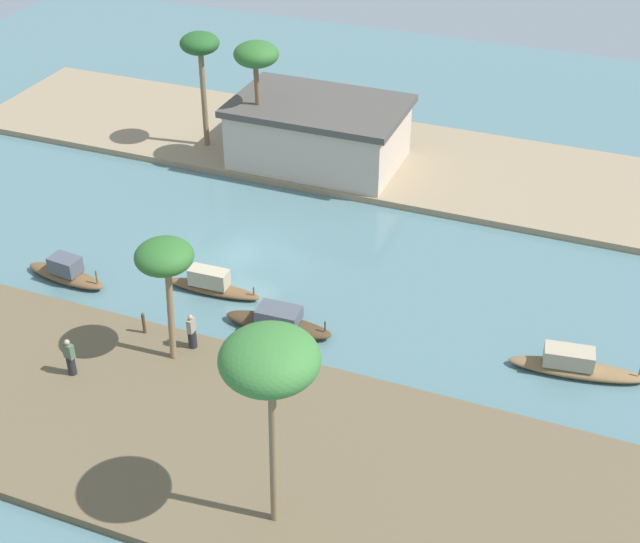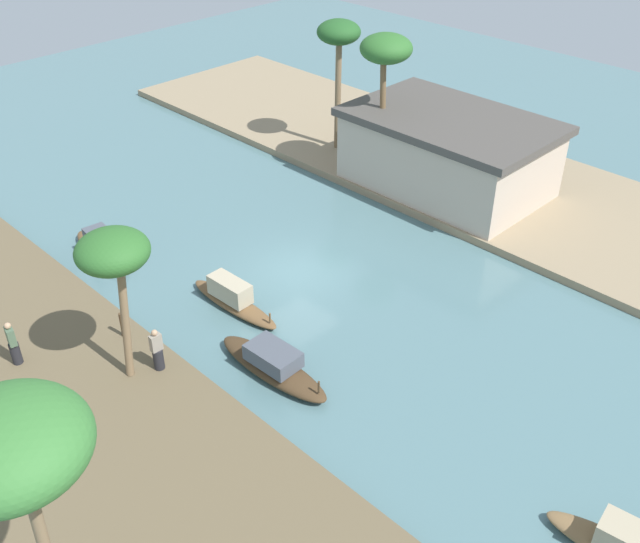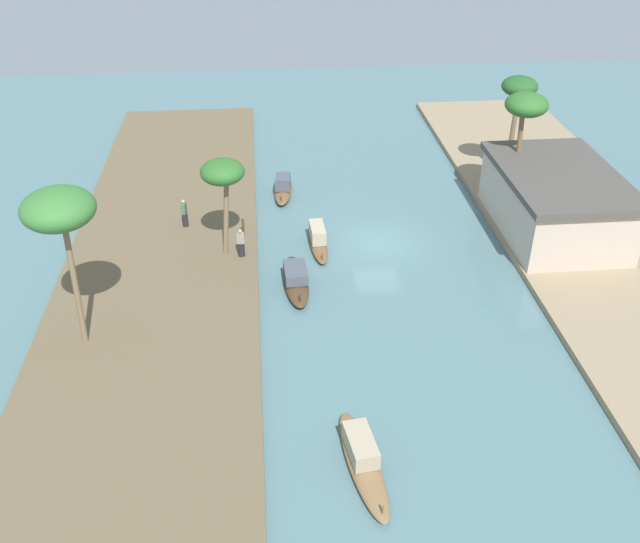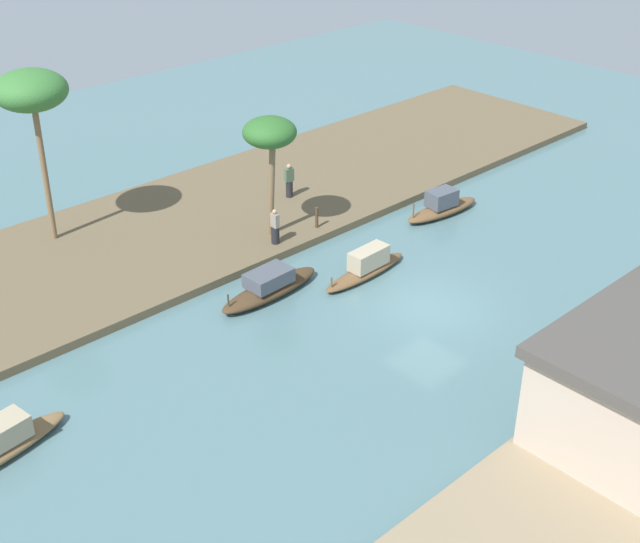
{
  "view_description": "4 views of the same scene",
  "coord_description": "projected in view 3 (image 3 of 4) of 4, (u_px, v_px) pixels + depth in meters",
  "views": [
    {
      "loc": [
        16.25,
        -31.83,
        22.84
      ],
      "look_at": [
        4.51,
        -1.77,
        1.19
      ],
      "focal_mm": 49.62,
      "sensor_mm": 36.0,
      "label": 1
    },
    {
      "loc": [
        17.96,
        -16.8,
        16.42
      ],
      "look_at": [
        1.29,
        -0.1,
        0.68
      ],
      "focal_mm": 40.98,
      "sensor_mm": 36.0,
      "label": 2
    },
    {
      "loc": [
        33.11,
        -6.35,
        19.54
      ],
      "look_at": [
        4.02,
        -3.66,
        0.88
      ],
      "focal_mm": 39.14,
      "sensor_mm": 36.0,
      "label": 3
    },
    {
      "loc": [
        21.62,
        17.06,
        17.02
      ],
      "look_at": [
        2.34,
        -3.63,
        1.01
      ],
      "focal_mm": 47.45,
      "sensor_mm": 36.0,
      "label": 4
    }
  ],
  "objects": [
    {
      "name": "sampan_with_red_awning",
      "position": [
        318.0,
        239.0,
        38.32
      ],
      "size": [
        4.48,
        1.06,
        1.17
      ],
      "rotation": [
        0.0,
        0.0,
        0.04
      ],
      "color": "brown",
      "rests_on": "river_water"
    },
    {
      "name": "palm_tree_right_tall",
      "position": [
        526.0,
        108.0,
        38.56
      ],
      "size": [
        2.4,
        2.4,
        6.92
      ],
      "color": "brown",
      "rests_on": "riverbank_right"
    },
    {
      "name": "riverbank_right",
      "position": [
        584.0,
        231.0,
        39.61
      ],
      "size": [
        43.74,
        10.04,
        0.36
      ],
      "primitive_type": "cube",
      "color": "#937F60",
      "rests_on": "ground"
    },
    {
      "name": "sampan_midstream",
      "position": [
        296.0,
        279.0,
        34.96
      ],
      "size": [
        4.78,
        1.41,
        1.1
      ],
      "rotation": [
        0.0,
        0.0,
        0.04
      ],
      "color": "#47331E",
      "rests_on": "river_water"
    },
    {
      "name": "mooring_post",
      "position": [
        243.0,
        227.0,
        38.64
      ],
      "size": [
        0.14,
        0.14,
        0.96
      ],
      "primitive_type": "cylinder",
      "color": "#4C3823",
      "rests_on": "riverbank_left"
    },
    {
      "name": "palm_tree_left_near",
      "position": [
        223.0,
        174.0,
        34.81
      ],
      "size": [
        2.24,
        2.24,
        5.3
      ],
      "color": "#7F6647",
      "rests_on": "riverbank_left"
    },
    {
      "name": "riverbank_left",
      "position": [
        164.0,
        250.0,
        37.79
      ],
      "size": [
        43.74,
        10.04,
        0.36
      ],
      "primitive_type": "cube",
      "color": "brown",
      "rests_on": "ground"
    },
    {
      "name": "person_by_mooring",
      "position": [
        185.0,
        214.0,
        39.31
      ],
      "size": [
        0.46,
        0.39,
        1.66
      ],
      "rotation": [
        0.0,
        0.0,
        2.95
      ],
      "color": "#232328",
      "rests_on": "riverbank_left"
    },
    {
      "name": "palm_tree_left_far",
      "position": [
        59.0,
        211.0,
        27.39
      ],
      "size": [
        2.95,
        2.95,
        7.36
      ],
      "color": "#7F6647",
      "rests_on": "riverbank_left"
    },
    {
      "name": "palm_tree_right_short",
      "position": [
        519.0,
        91.0,
        42.02
      ],
      "size": [
        2.18,
        2.18,
        6.64
      ],
      "color": "#7F6647",
      "rests_on": "riverbank_right"
    },
    {
      "name": "person_on_near_bank",
      "position": [
        241.0,
        245.0,
        36.6
      ],
      "size": [
        0.37,
        0.39,
        1.58
      ],
      "rotation": [
        0.0,
        0.0,
        4.67
      ],
      "color": "#232328",
      "rests_on": "riverbank_left"
    },
    {
      "name": "riverside_building",
      "position": [
        556.0,
        201.0,
        38.48
      ],
      "size": [
        9.42,
        6.15,
        3.48
      ],
      "rotation": [
        0.0,
        0.0,
        0.0
      ],
      "color": "#C6B29E",
      "rests_on": "riverbank_right"
    },
    {
      "name": "sampan_upstream_small",
      "position": [
        362.0,
        458.0,
        25.04
      ],
      "size": [
        5.4,
        1.8,
        1.15
      ],
      "rotation": [
        0.0,
        0.0,
        0.14
      ],
      "color": "brown",
      "rests_on": "river_water"
    },
    {
      "name": "river_water",
      "position": [
        379.0,
        243.0,
        38.8
      ],
      "size": [
        67.29,
        67.29,
        0.0
      ],
      "primitive_type": "plane",
      "color": "slate",
      "rests_on": "ground"
    },
    {
      "name": "sampan_foreground",
      "position": [
        283.0,
        188.0,
        43.75
      ],
      "size": [
        4.28,
        1.48,
        1.25
      ],
      "rotation": [
        0.0,
        0.0,
        -0.1
      ],
      "color": "brown",
      "rests_on": "river_water"
    }
  ]
}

